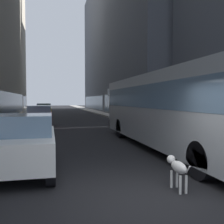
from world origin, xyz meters
name	(u,v)px	position (x,y,z in m)	size (l,w,h in m)	color
ground_plane	(64,113)	(0.00, 35.00, 0.00)	(120.00, 120.00, 0.00)	black
sidewalk_left	(25,113)	(-5.70, 35.00, 0.07)	(2.40, 110.00, 0.15)	#9E9991
sidewalk_right	(101,113)	(5.70, 35.00, 0.07)	(2.40, 110.00, 0.15)	#9E9991
building_right_far	(118,49)	(11.90, 47.98, 12.63)	(10.98, 23.71, 25.28)	#4C515B
transit_bus	(169,106)	(2.80, 5.08, 1.78)	(2.78, 11.53, 3.05)	#999EA3
car_red_coupe	(40,116)	(-2.80, 14.95, 0.82)	(1.73, 4.69, 1.62)	red
car_yellow_taxi	(44,110)	(-2.80, 28.47, 0.82)	(1.75, 4.71, 1.62)	yellow
car_white_van	(23,142)	(-2.80, 2.87, 0.82)	(1.76, 4.03, 1.62)	silver
dalmatian_dog	(177,167)	(0.75, 0.42, 0.51)	(0.22, 0.96, 0.72)	white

